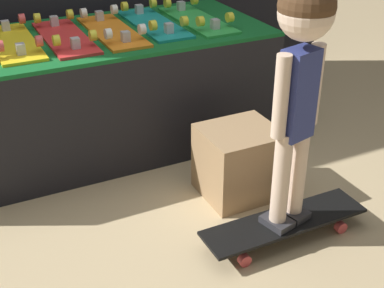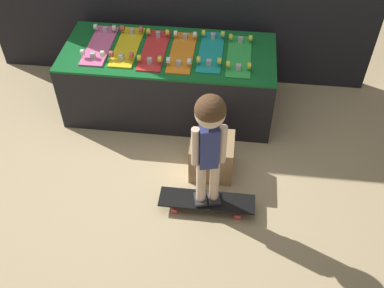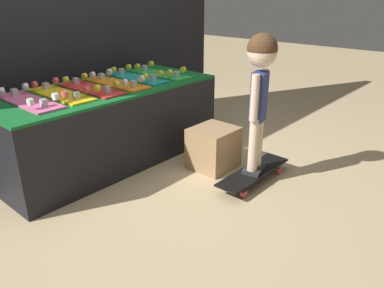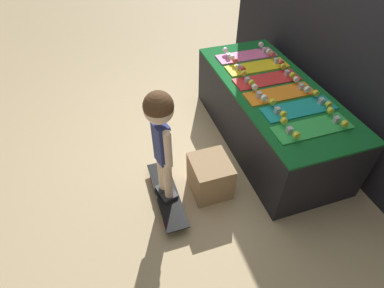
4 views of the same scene
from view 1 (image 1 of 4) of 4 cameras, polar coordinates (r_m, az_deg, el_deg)
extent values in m
plane|color=tan|center=(2.67, -6.38, -5.00)|extent=(16.00, 16.00, 0.00)
cube|color=black|center=(3.00, -10.43, 5.32)|extent=(1.90, 0.83, 0.62)
cube|color=#146028|center=(2.89, -10.99, 11.15)|extent=(1.90, 0.83, 0.02)
cube|color=yellow|center=(2.83, -18.49, 10.20)|extent=(0.21, 0.64, 0.01)
cube|color=#B7B7BC|center=(3.03, -19.27, 11.85)|extent=(0.04, 0.04, 0.05)
cylinder|color=#D84C4C|center=(3.03, -17.69, 12.62)|extent=(0.03, 0.05, 0.05)
cube|color=#B7B7BC|center=(2.62, -17.81, 9.63)|extent=(0.04, 0.04, 0.05)
cylinder|color=#D84C4C|center=(2.63, -16.00, 10.52)|extent=(0.03, 0.05, 0.05)
cylinder|color=#D84C4C|center=(2.61, -19.80, 9.78)|extent=(0.03, 0.05, 0.05)
cube|color=red|center=(2.85, -13.41, 10.99)|extent=(0.21, 0.64, 0.01)
cube|color=#B7B7BC|center=(3.04, -14.48, 12.59)|extent=(0.04, 0.04, 0.05)
cylinder|color=yellow|center=(3.05, -12.90, 13.33)|extent=(0.03, 0.05, 0.05)
cylinder|color=yellow|center=(3.02, -16.19, 12.76)|extent=(0.03, 0.05, 0.05)
cube|color=#B7B7BC|center=(2.64, -12.34, 10.47)|extent=(0.04, 0.04, 0.05)
cylinder|color=yellow|center=(2.65, -10.54, 11.32)|extent=(0.03, 0.05, 0.05)
cylinder|color=yellow|center=(2.62, -14.27, 10.66)|extent=(0.03, 0.05, 0.05)
cube|color=orange|center=(2.90, -8.51, 11.78)|extent=(0.21, 0.64, 0.01)
cube|color=#B7B7BC|center=(3.09, -9.85, 13.33)|extent=(0.04, 0.04, 0.05)
cylinder|color=white|center=(3.11, -8.30, 14.02)|extent=(0.03, 0.05, 0.05)
cylinder|color=white|center=(3.06, -11.49, 13.53)|extent=(0.03, 0.05, 0.05)
cube|color=#B7B7BC|center=(2.70, -7.10, 11.31)|extent=(0.04, 0.04, 0.05)
cylinder|color=white|center=(2.72, -5.36, 12.10)|extent=(0.03, 0.05, 0.05)
cylinder|color=white|center=(2.67, -8.94, 11.54)|extent=(0.03, 0.05, 0.05)
cube|color=teal|center=(3.02, -4.15, 12.66)|extent=(0.21, 0.64, 0.01)
cube|color=#B7B7BC|center=(3.20, -5.66, 14.13)|extent=(0.04, 0.04, 0.05)
cylinder|color=yellow|center=(3.23, -4.18, 14.77)|extent=(0.03, 0.05, 0.05)
cylinder|color=yellow|center=(3.17, -7.21, 14.36)|extent=(0.03, 0.05, 0.05)
cube|color=#B7B7BC|center=(2.82, -2.49, 12.25)|extent=(0.04, 0.04, 0.05)
cylinder|color=yellow|center=(2.85, -0.84, 12.97)|extent=(0.03, 0.05, 0.05)
cylinder|color=yellow|center=(2.78, -4.19, 12.51)|extent=(0.03, 0.05, 0.05)
cube|color=green|center=(3.08, 0.54, 13.07)|extent=(0.21, 0.64, 0.01)
cube|color=#B7B7BC|center=(3.26, -1.18, 14.52)|extent=(0.04, 0.04, 0.05)
cylinder|color=yellow|center=(3.29, 0.25, 15.12)|extent=(0.03, 0.05, 0.05)
cylinder|color=yellow|center=(3.22, -2.65, 14.78)|extent=(0.03, 0.05, 0.05)
cube|color=#B7B7BC|center=(2.89, 2.47, 12.67)|extent=(0.04, 0.04, 0.05)
cylinder|color=yellow|center=(2.93, 4.04, 13.34)|extent=(0.03, 0.05, 0.05)
cylinder|color=yellow|center=(2.85, 0.89, 12.96)|extent=(0.03, 0.05, 0.05)
cube|color=black|center=(2.35, 9.86, -8.13)|extent=(0.75, 0.19, 0.01)
cube|color=#B7B7BC|center=(2.50, 14.46, -7.10)|extent=(0.04, 0.04, 0.05)
cylinder|color=#D84C4C|center=(2.56, 13.26, -6.65)|extent=(0.05, 0.03, 0.05)
cylinder|color=#D84C4C|center=(2.47, 15.57, -8.53)|extent=(0.05, 0.03, 0.05)
cube|color=#B7B7BC|center=(2.26, 4.57, -10.54)|extent=(0.04, 0.04, 0.05)
cylinder|color=#D84C4C|center=(2.33, 3.54, -9.92)|extent=(0.05, 0.03, 0.05)
cylinder|color=#D84C4C|center=(2.22, 5.61, -12.22)|extent=(0.05, 0.03, 0.05)
cube|color=#2D2D33|center=(2.37, 10.72, -7.21)|extent=(0.12, 0.15, 0.03)
cylinder|color=beige|center=(2.25, 11.22, -2.69)|extent=(0.07, 0.07, 0.41)
cube|color=#2D2D33|center=(2.30, 9.06, -8.20)|extent=(0.12, 0.15, 0.03)
cylinder|color=beige|center=(2.18, 9.49, -3.59)|extent=(0.07, 0.07, 0.41)
cube|color=navy|center=(2.06, 11.21, 5.20)|extent=(0.15, 0.12, 0.36)
cylinder|color=beige|center=(2.12, 12.91, 6.20)|extent=(0.06, 0.06, 0.33)
cylinder|color=beige|center=(1.98, 9.48, 4.95)|extent=(0.06, 0.06, 0.33)
sphere|color=beige|center=(1.96, 12.08, 13.55)|extent=(0.20, 0.20, 0.20)
sphere|color=#4C331E|center=(1.95, 12.16, 14.27)|extent=(0.21, 0.21, 0.21)
cube|color=#A37F56|center=(2.57, 5.03, -1.90)|extent=(0.35, 0.32, 0.34)
camera|label=2|loc=(2.02, 115.15, 36.51)|focal=42.00mm
camera|label=3|loc=(1.08, -103.75, -13.07)|focal=35.00mm
camera|label=4|loc=(3.07, 48.98, 33.65)|focal=28.00mm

